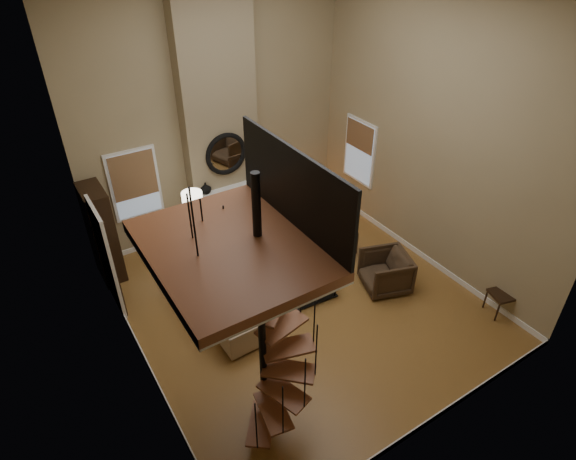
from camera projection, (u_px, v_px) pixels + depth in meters
ground at (299, 300)px, 9.22m from camera, size 6.00×6.50×0.01m
back_wall at (215, 112)px, 9.95m from camera, size 6.00×0.02×5.50m
front_wall at (461, 283)px, 5.41m from camera, size 6.00×0.02×5.50m
left_wall at (114, 228)px, 6.35m from camera, size 0.02×6.50×5.50m
right_wall at (434, 133)px, 9.01m from camera, size 0.02×6.50×5.50m
baseboard_back at (225, 220)px, 11.45m from camera, size 6.00×0.02×0.12m
baseboard_front at (423, 425)px, 6.92m from camera, size 6.00×0.02×0.12m
baseboard_left at (148, 363)px, 7.86m from camera, size 0.02×6.50×0.12m
baseboard_right at (412, 248)px, 10.51m from camera, size 0.02×6.50×0.12m
chimney_breast at (219, 115)px, 9.82m from camera, size 1.60×0.38×5.50m
hearth at (238, 235)px, 11.01m from camera, size 1.50×0.60×0.04m
firebox at (230, 210)px, 10.91m from camera, size 0.95×0.02×0.72m
mantel at (230, 188)px, 10.52m from camera, size 1.70×0.18×0.06m
mirror_frame at (226, 154)px, 10.11m from camera, size 0.94×0.10×0.94m
mirror_disc at (226, 154)px, 10.12m from camera, size 0.80×0.01×0.80m
vase_left at (206, 188)px, 10.22m from camera, size 0.24×0.24×0.25m
vase_right at (253, 175)px, 10.74m from camera, size 0.20×0.20×0.21m
window_back at (135, 183)px, 9.72m from camera, size 1.02×0.06×1.52m
window_right at (360, 151)px, 11.03m from camera, size 0.06×1.02×1.52m
entry_door at (107, 259)px, 8.58m from camera, size 0.10×1.05×2.16m
loft at (238, 242)px, 5.24m from camera, size 1.70×2.20×1.09m
spiral_stair at (263, 327)px, 6.18m from camera, size 1.47×1.47×4.06m
hutch at (102, 234)px, 9.39m from camera, size 0.43×0.90×2.02m
sofa at (221, 293)px, 8.79m from camera, size 1.03×2.50×0.72m
armchair_near at (338, 240)px, 10.26m from camera, size 0.74×0.72×0.64m
armchair_far at (389, 271)px, 9.39m from camera, size 1.10×1.08×0.79m
coffee_table at (306, 287)px, 9.10m from camera, size 1.30×0.72×0.46m
bowl at (305, 277)px, 9.01m from camera, size 0.38×0.38×0.09m
book at (326, 278)px, 9.05m from camera, size 0.23×0.30×0.03m
floor_lamp at (193, 206)px, 9.40m from camera, size 0.41×0.41×1.71m
accent_lamp at (291, 203)px, 11.74m from camera, size 0.15×0.15×0.53m
side_chair at (508, 290)px, 8.66m from camera, size 0.53×0.51×0.93m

